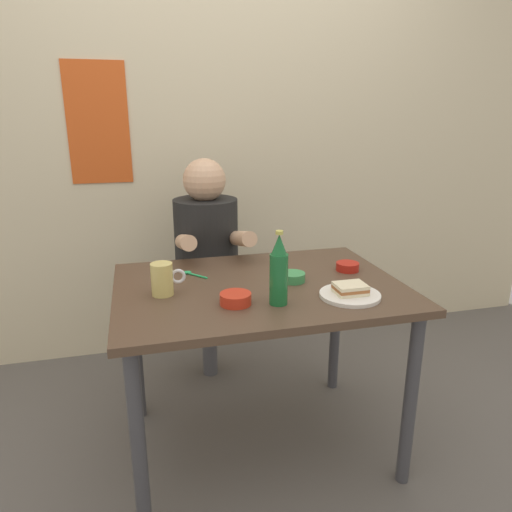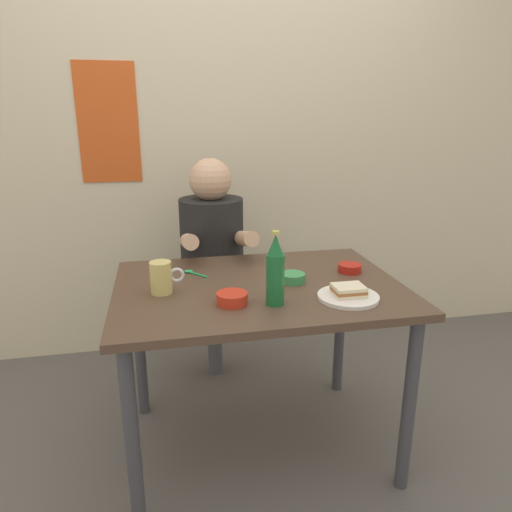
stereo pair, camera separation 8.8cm
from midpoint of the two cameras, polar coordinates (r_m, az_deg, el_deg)
name	(u,v)px [view 1 (the left image)]	position (r m, az deg, el deg)	size (l,w,h in m)	color
ground_plane	(259,444)	(2.19, -0.89, -21.95)	(6.00, 6.00, 0.00)	#59544F
wall_back	(211,127)	(2.73, -6.42, 15.34)	(4.40, 0.09, 2.60)	beige
dining_table	(259,306)	(1.85, -0.98, -6.19)	(1.10, 0.80, 0.74)	#4C3828
stool	(209,315)	(2.52, -6.79, -7.15)	(0.34, 0.34, 0.45)	#4C4C51
person_seated	(207,240)	(2.37, -7.10, 1.97)	(0.33, 0.56, 0.72)	black
plate_orange	(350,295)	(1.72, 9.96, -4.73)	(0.22, 0.22, 0.01)	silver
sandwich	(350,289)	(1.71, 10.00, -3.95)	(0.11, 0.09, 0.04)	beige
beer_mug	(163,279)	(1.74, -12.73, -2.77)	(0.13, 0.08, 0.12)	#D1BC66
beer_bottle	(279,271)	(1.59, 1.22, -1.91)	(0.06, 0.06, 0.26)	#19602D
sauce_bowl_chili	(236,298)	(1.63, -4.06, -5.17)	(0.11, 0.11, 0.04)	red
sambal_bowl_red	(348,266)	(2.00, 9.88, -1.24)	(0.10, 0.10, 0.03)	#B21E14
dip_bowl_green	(292,276)	(1.85, 3.09, -2.51)	(0.10, 0.10, 0.03)	#388C4C
spoon	(191,274)	(1.94, -9.23, -2.14)	(0.09, 0.10, 0.01)	#26A559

